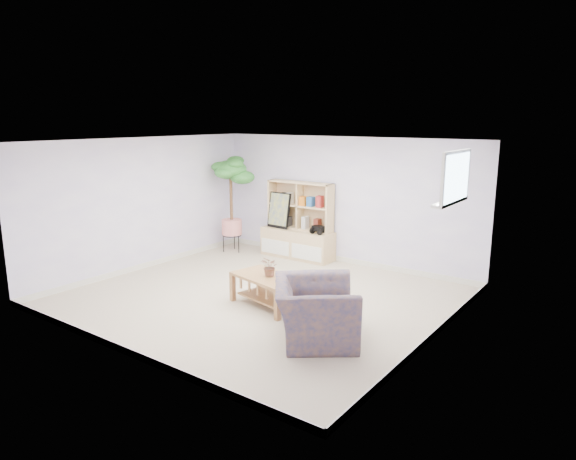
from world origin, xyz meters
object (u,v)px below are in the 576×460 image
Objects in this scene: floor_tree at (231,205)px; coffee_table at (268,291)px; storage_unit at (298,220)px; armchair at (315,307)px.

coffee_table is at bearing -38.60° from floor_tree.
floor_tree is (-2.58, 2.06, 0.76)m from coffee_table.
storage_unit is at bearing 128.02° from coffee_table.
coffee_table is at bearing -64.08° from storage_unit.
armchair is at bearing -51.70° from storage_unit.
coffee_table is 0.98× the size of armchair.
coffee_table is (1.20, -2.47, -0.53)m from storage_unit.
storage_unit is 2.79m from coffee_table.
storage_unit is 1.32× the size of armchair.
floor_tree is (-1.38, -0.41, 0.23)m from storage_unit.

